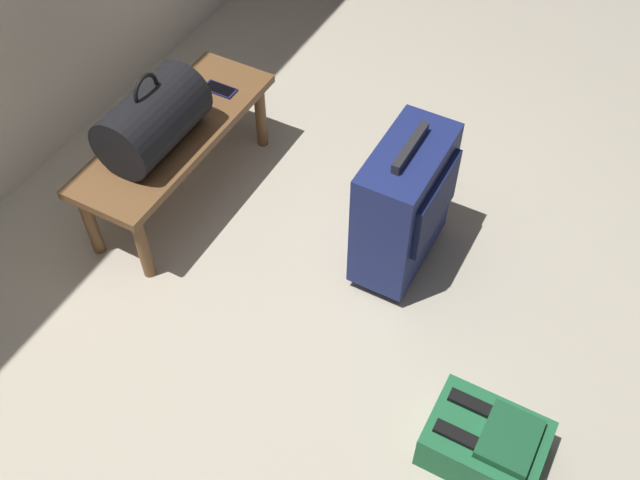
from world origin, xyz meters
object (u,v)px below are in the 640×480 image
at_px(cell_phone, 220,89).
at_px(backpack_green, 486,443).
at_px(suitcase_upright_navy, 404,205).
at_px(duffel_bag_black, 153,119).
at_px(bench, 176,140).

relative_size(cell_phone, backpack_green, 0.38).
bearing_deg(cell_phone, suitcase_upright_navy, -101.28).
distance_m(duffel_bag_black, suitcase_upright_navy, 1.02).
distance_m(bench, duffel_bag_black, 0.22).
bearing_deg(backpack_green, bench, 71.43).
bearing_deg(bench, suitcase_upright_navy, -83.74).
bearing_deg(backpack_green, duffel_bag_black, 74.90).
relative_size(duffel_bag_black, suitcase_upright_navy, 0.69).
relative_size(duffel_bag_black, backpack_green, 1.16).
height_order(cell_phone, backpack_green, cell_phone).
bearing_deg(cell_phone, backpack_green, -118.05).
distance_m(bench, backpack_green, 1.69).
bearing_deg(duffel_bag_black, cell_phone, -3.75).
height_order(bench, suitcase_upright_navy, suitcase_upright_navy).
xyz_separation_m(bench, cell_phone, (0.30, -0.03, 0.06)).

